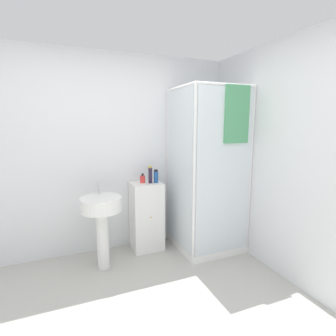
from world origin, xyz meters
name	(u,v)px	position (x,y,z in m)	size (l,w,h in m)	color
wall_back	(102,155)	(0.00, 1.70, 1.25)	(6.40, 0.06, 2.50)	silver
wall_right	(320,167)	(1.70, 0.00, 1.25)	(0.06, 6.40, 2.50)	silver
shower_enclosure	(206,204)	(1.22, 1.19, 0.62)	(0.81, 0.84, 2.08)	white
vanity_cabinet	(146,216)	(0.51, 1.49, 0.44)	(0.39, 0.37, 0.89)	white
sink	(102,215)	(-0.10, 1.21, 0.64)	(0.45, 0.45, 0.97)	white
soap_dispenser	(143,179)	(0.47, 1.51, 0.94)	(0.07, 0.07, 0.12)	red
shampoo_bottle_tall_black	(150,175)	(0.55, 1.45, 1.00)	(0.05, 0.05, 0.22)	#281E33
shampoo_bottle_blue	(156,176)	(0.63, 1.44, 0.97)	(0.06, 0.06, 0.17)	#1E4C93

